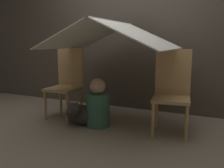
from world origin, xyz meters
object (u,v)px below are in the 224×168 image
at_px(person_front, 98,106).
at_px(dog, 80,114).
at_px(chair_left, 67,81).
at_px(chair_right, 172,89).

relative_size(person_front, dog, 1.44).
height_order(chair_left, chair_right, same).
xyz_separation_m(chair_right, person_front, (-0.89, -0.19, -0.26)).
distance_m(chair_left, dog, 0.59).
bearing_deg(chair_left, dog, -36.54).
distance_m(chair_right, dog, 1.20).
distance_m(chair_left, person_front, 0.69).
height_order(person_front, dog, person_front).
distance_m(chair_left, chair_right, 1.49).
bearing_deg(chair_right, chair_left, 171.45).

